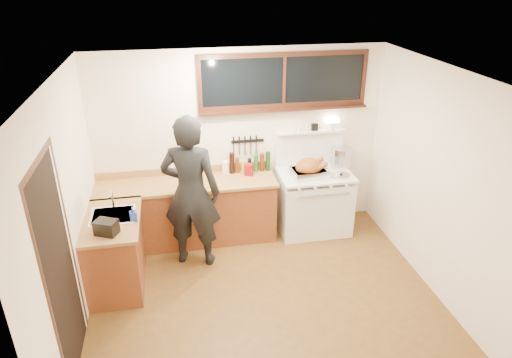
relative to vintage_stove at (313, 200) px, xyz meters
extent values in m
cube|color=#573917|center=(-1.00, -1.41, -0.48)|extent=(4.00, 3.50, 0.02)
cube|color=white|center=(-1.00, 0.36, 0.83)|extent=(4.00, 0.05, 2.60)
cube|color=white|center=(-1.00, -3.19, 0.83)|extent=(4.00, 0.05, 2.60)
cube|color=white|center=(-3.03, -1.41, 0.83)|extent=(0.05, 3.50, 2.60)
cube|color=white|center=(1.02, -1.41, 0.83)|extent=(0.05, 3.50, 2.60)
cube|color=white|center=(-1.00, -1.41, 2.16)|extent=(4.00, 3.50, 0.05)
cube|color=brown|center=(-1.80, 0.04, -0.04)|extent=(2.40, 0.60, 0.86)
cube|color=#A57741|center=(-1.80, 0.03, 0.41)|extent=(2.44, 0.64, 0.04)
cube|color=#A57741|center=(-1.80, 0.32, 0.48)|extent=(2.40, 0.03, 0.10)
sphere|color=#B78C38|center=(-2.80, -0.24, 0.23)|extent=(0.03, 0.03, 0.03)
sphere|color=#B78C38|center=(-2.30, -0.24, 0.23)|extent=(0.03, 0.03, 0.03)
sphere|color=#B78C38|center=(-1.80, -0.24, 0.23)|extent=(0.03, 0.03, 0.03)
sphere|color=#B78C38|center=(-1.30, -0.24, 0.23)|extent=(0.03, 0.03, 0.03)
sphere|color=#B78C38|center=(-0.85, -0.24, 0.23)|extent=(0.03, 0.03, 0.03)
cube|color=brown|center=(-2.70, -0.79, -0.04)|extent=(0.60, 1.05, 0.86)
cube|color=#A57741|center=(-2.69, -0.79, 0.41)|extent=(0.64, 1.09, 0.04)
cube|color=white|center=(-2.68, -0.71, 0.37)|extent=(0.45, 0.40, 0.14)
cube|color=white|center=(-2.68, -0.71, 0.44)|extent=(0.50, 0.45, 0.01)
cylinder|color=silver|center=(-2.68, -0.53, 0.55)|extent=(0.02, 0.02, 0.24)
cylinder|color=silver|center=(-2.68, -0.61, 0.66)|extent=(0.02, 0.18, 0.02)
cube|color=white|center=(0.00, -0.01, -0.06)|extent=(1.00, 0.70, 0.82)
cube|color=white|center=(0.00, -0.01, 0.42)|extent=(1.02, 0.72, 0.03)
cube|color=white|center=(0.00, -0.35, 0.05)|extent=(0.88, 0.02, 0.46)
cylinder|color=silver|center=(0.00, -0.38, 0.27)|extent=(0.75, 0.02, 0.02)
cylinder|color=white|center=(-0.33, -0.37, 0.38)|extent=(0.04, 0.03, 0.04)
cylinder|color=white|center=(-0.11, -0.37, 0.38)|extent=(0.04, 0.03, 0.04)
cylinder|color=white|center=(0.11, -0.37, 0.38)|extent=(0.04, 0.03, 0.04)
cylinder|color=white|center=(0.33, -0.37, 0.38)|extent=(0.04, 0.03, 0.04)
cube|color=white|center=(0.00, 0.31, 0.68)|extent=(1.00, 0.05, 0.50)
cube|color=white|center=(0.00, 0.28, 0.95)|extent=(1.00, 0.12, 0.03)
cylinder|color=white|center=(0.30, 0.28, 1.01)|extent=(0.11, 0.11, 0.11)
cube|color=#FFE5B2|center=(0.30, 0.28, 1.10)|extent=(0.19, 0.10, 0.06)
cube|color=black|center=(0.05, 0.28, 1.01)|extent=(0.09, 0.05, 0.10)
cylinder|color=white|center=(-0.18, 0.28, 1.01)|extent=(0.04, 0.04, 0.09)
cylinder|color=white|center=(-0.24, 0.28, 1.01)|extent=(0.04, 0.04, 0.09)
cube|color=black|center=(-0.40, 0.32, 1.68)|extent=(2.20, 0.01, 0.62)
cube|color=black|center=(-0.40, 0.32, 2.02)|extent=(2.32, 0.04, 0.06)
cube|color=black|center=(-0.40, 0.32, 1.34)|extent=(2.32, 0.04, 0.06)
cube|color=black|center=(-1.53, 0.32, 1.68)|extent=(0.06, 0.04, 0.62)
cube|color=black|center=(0.73, 0.32, 1.68)|extent=(0.06, 0.04, 0.62)
cube|color=black|center=(-0.40, 0.32, 1.68)|extent=(0.04, 0.04, 0.62)
cube|color=black|center=(-0.40, 0.27, 1.30)|extent=(2.32, 0.13, 0.03)
cube|color=black|center=(-2.99, -1.96, 0.58)|extent=(0.01, 0.86, 2.10)
cube|color=black|center=(-2.99, -2.45, 0.58)|extent=(0.01, 0.07, 2.10)
cube|color=black|center=(-2.99, -1.48, 0.58)|extent=(0.01, 0.07, 2.10)
cube|color=black|center=(-2.99, -1.96, 1.67)|extent=(0.01, 1.04, 0.07)
cube|color=black|center=(-0.90, 0.33, 0.85)|extent=(0.46, 0.02, 0.04)
cube|color=silver|center=(-1.10, 0.31, 0.74)|extent=(0.02, 0.00, 0.18)
cube|color=black|center=(-1.10, 0.31, 0.88)|extent=(0.02, 0.02, 0.10)
cube|color=silver|center=(-1.02, 0.31, 0.74)|extent=(0.02, 0.00, 0.18)
cube|color=black|center=(-1.02, 0.31, 0.88)|extent=(0.02, 0.02, 0.10)
cube|color=silver|center=(-0.94, 0.31, 0.74)|extent=(0.02, 0.00, 0.18)
cube|color=black|center=(-0.94, 0.31, 0.88)|extent=(0.02, 0.02, 0.10)
cube|color=silver|center=(-0.86, 0.31, 0.74)|extent=(0.03, 0.00, 0.18)
cube|color=black|center=(-0.86, 0.31, 0.88)|extent=(0.02, 0.02, 0.10)
cube|color=silver|center=(-0.78, 0.31, 0.74)|extent=(0.03, 0.00, 0.18)
cube|color=black|center=(-0.78, 0.31, 0.88)|extent=(0.02, 0.02, 0.10)
imported|color=black|center=(-1.75, -0.49, 0.53)|extent=(0.84, 0.67, 2.00)
imported|color=#203EA4|center=(-2.43, -0.88, 0.52)|extent=(0.09, 0.09, 0.17)
cube|color=black|center=(-2.70, -1.11, 0.51)|extent=(0.28, 0.25, 0.16)
cube|color=#A57741|center=(-1.71, -0.10, 0.44)|extent=(0.40, 0.32, 0.02)
ellipsoid|color=#97531B|center=(-1.71, -0.10, 0.51)|extent=(0.22, 0.16, 0.12)
sphere|color=#97531B|center=(-1.62, -0.05, 0.53)|extent=(0.05, 0.05, 0.05)
sphere|color=#97531B|center=(-1.62, -0.15, 0.53)|extent=(0.05, 0.05, 0.05)
cube|color=silver|center=(-0.12, -0.07, 0.48)|extent=(0.52, 0.41, 0.10)
cube|color=#3F3F42|center=(-0.12, -0.07, 0.52)|extent=(0.46, 0.35, 0.03)
torus|color=silver|center=(-0.37, -0.07, 0.53)|extent=(0.02, 0.10, 0.10)
torus|color=silver|center=(0.14, -0.07, 0.53)|extent=(0.02, 0.10, 0.10)
ellipsoid|color=#97531B|center=(-0.12, -0.07, 0.57)|extent=(0.40, 0.32, 0.24)
cylinder|color=#97531B|center=(0.01, -0.17, 0.59)|extent=(0.14, 0.07, 0.11)
sphere|color=#97531B|center=(0.08, -0.17, 0.63)|extent=(0.07, 0.07, 0.07)
cylinder|color=#97531B|center=(0.01, 0.02, 0.59)|extent=(0.14, 0.07, 0.11)
sphere|color=#97531B|center=(0.08, 0.02, 0.63)|extent=(0.07, 0.07, 0.07)
cylinder|color=silver|center=(0.44, 0.17, 0.57)|extent=(0.37, 0.37, 0.28)
cylinder|color=silver|center=(0.13, 0.29, 0.49)|extent=(0.15, 0.15, 0.11)
cylinder|color=black|center=(0.13, 0.41, 0.53)|extent=(0.02, 0.15, 0.02)
cylinder|color=silver|center=(0.32, -0.17, 0.44)|extent=(0.29, 0.29, 0.02)
sphere|color=black|center=(0.32, -0.17, 0.46)|extent=(0.03, 0.03, 0.03)
cube|color=maroon|center=(-0.92, 0.11, 0.51)|extent=(0.14, 0.12, 0.17)
cylinder|color=white|center=(-1.23, 0.23, 0.52)|extent=(0.11, 0.11, 0.18)
cylinder|color=black|center=(-1.14, 0.22, 0.58)|extent=(0.07, 0.07, 0.30)
cylinder|color=black|center=(-1.07, 0.22, 0.54)|extent=(0.06, 0.06, 0.22)
cylinder|color=black|center=(-0.98, 0.22, 0.52)|extent=(0.06, 0.06, 0.18)
cylinder|color=black|center=(-0.89, 0.22, 0.53)|extent=(0.05, 0.05, 0.20)
cylinder|color=black|center=(-0.80, 0.22, 0.56)|extent=(0.06, 0.06, 0.25)
cylinder|color=black|center=(-0.72, 0.22, 0.56)|extent=(0.07, 0.07, 0.26)
cylinder|color=black|center=(-0.63, 0.22, 0.57)|extent=(0.06, 0.06, 0.28)
camera|label=1|loc=(-1.91, -5.56, 3.08)|focal=32.00mm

